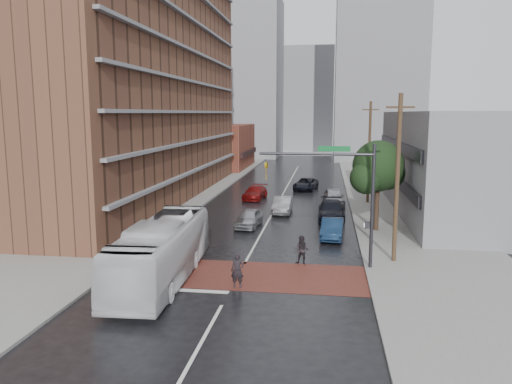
% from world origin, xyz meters
% --- Properties ---
extents(ground, '(160.00, 160.00, 0.00)m').
position_xyz_m(ground, '(0.00, 0.00, 0.00)').
color(ground, black).
rests_on(ground, ground).
extents(crosswalk, '(14.00, 5.00, 0.02)m').
position_xyz_m(crosswalk, '(0.00, 0.50, 0.01)').
color(crosswalk, maroon).
rests_on(crosswalk, ground).
extents(sidewalk_west, '(9.00, 90.00, 0.15)m').
position_xyz_m(sidewalk_west, '(-11.50, 25.00, 0.07)').
color(sidewalk_west, gray).
rests_on(sidewalk_west, ground).
extents(sidewalk_east, '(9.00, 90.00, 0.15)m').
position_xyz_m(sidewalk_east, '(11.50, 25.00, 0.07)').
color(sidewalk_east, gray).
rests_on(sidewalk_east, ground).
extents(apartment_block, '(10.00, 44.00, 28.00)m').
position_xyz_m(apartment_block, '(-14.00, 24.00, 14.00)').
color(apartment_block, brown).
rests_on(apartment_block, ground).
extents(storefront_west, '(8.00, 16.00, 7.00)m').
position_xyz_m(storefront_west, '(-12.00, 54.00, 3.50)').
color(storefront_west, brown).
rests_on(storefront_west, ground).
extents(building_east, '(11.00, 26.00, 9.00)m').
position_xyz_m(building_east, '(16.50, 20.00, 4.50)').
color(building_east, slate).
rests_on(building_east, ground).
extents(distant_tower_west, '(18.00, 16.00, 32.00)m').
position_xyz_m(distant_tower_west, '(-14.00, 78.00, 16.00)').
color(distant_tower_west, slate).
rests_on(distant_tower_west, ground).
extents(distant_tower_east, '(16.00, 14.00, 36.00)m').
position_xyz_m(distant_tower_east, '(14.00, 72.00, 18.00)').
color(distant_tower_east, slate).
rests_on(distant_tower_east, ground).
extents(distant_tower_center, '(12.00, 10.00, 24.00)m').
position_xyz_m(distant_tower_center, '(0.00, 95.00, 12.00)').
color(distant_tower_center, slate).
rests_on(distant_tower_center, ground).
extents(street_tree, '(4.20, 4.10, 6.90)m').
position_xyz_m(street_tree, '(8.52, 12.03, 4.73)').
color(street_tree, '#332319').
rests_on(street_tree, ground).
extents(signal_mast, '(6.50, 0.30, 7.20)m').
position_xyz_m(signal_mast, '(5.85, 2.50, 4.73)').
color(signal_mast, '#2D2D33').
rests_on(signal_mast, ground).
extents(utility_pole_near, '(1.60, 0.26, 10.00)m').
position_xyz_m(utility_pole_near, '(8.80, 4.00, 5.14)').
color(utility_pole_near, '#473321').
rests_on(utility_pole_near, ground).
extents(utility_pole_far, '(1.60, 0.26, 10.00)m').
position_xyz_m(utility_pole_far, '(8.80, 24.00, 5.14)').
color(utility_pole_far, '#473321').
rests_on(utility_pole_far, ground).
extents(transit_bus, '(3.26, 11.84, 3.27)m').
position_xyz_m(transit_bus, '(-3.86, -1.00, 1.63)').
color(transit_bus, silver).
rests_on(transit_bus, ground).
extents(pedestrian_a, '(0.67, 0.44, 1.82)m').
position_xyz_m(pedestrian_a, '(0.30, -1.50, 0.91)').
color(pedestrian_a, black).
rests_on(pedestrian_a, ground).
extents(pedestrian_b, '(0.99, 0.86, 1.71)m').
position_xyz_m(pedestrian_b, '(3.38, 3.00, 0.85)').
color(pedestrian_b, black).
rests_on(pedestrian_b, ground).
extents(car_travel_a, '(2.02, 4.33, 1.43)m').
position_xyz_m(car_travel_a, '(-1.25, 12.23, 0.72)').
color(car_travel_a, '#A3A6AB').
rests_on(car_travel_a, ground).
extents(car_travel_b, '(1.59, 4.45, 1.46)m').
position_xyz_m(car_travel_b, '(0.88, 18.12, 0.73)').
color(car_travel_b, '#ADAFB5').
rests_on(car_travel_b, ground).
extents(car_travel_c, '(2.40, 4.86, 1.36)m').
position_xyz_m(car_travel_c, '(-2.60, 25.03, 0.68)').
color(car_travel_c, maroon).
rests_on(car_travel_c, ground).
extents(suv_travel, '(3.06, 5.28, 1.38)m').
position_xyz_m(suv_travel, '(2.35, 32.16, 0.69)').
color(suv_travel, black).
rests_on(suv_travel, ground).
extents(car_parked_near, '(1.75, 4.36, 1.41)m').
position_xyz_m(car_parked_near, '(5.20, 9.51, 0.71)').
color(car_parked_near, '#142A49').
rests_on(car_parked_near, ground).
extents(car_parked_mid, '(2.21, 5.40, 1.57)m').
position_xyz_m(car_parked_mid, '(5.20, 16.00, 0.78)').
color(car_parked_mid, black).
rests_on(car_parked_mid, ground).
extents(car_parked_far, '(2.30, 4.84, 1.60)m').
position_xyz_m(car_parked_far, '(5.47, 22.97, 0.80)').
color(car_parked_far, '#B3B5BB').
rests_on(car_parked_far, ground).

